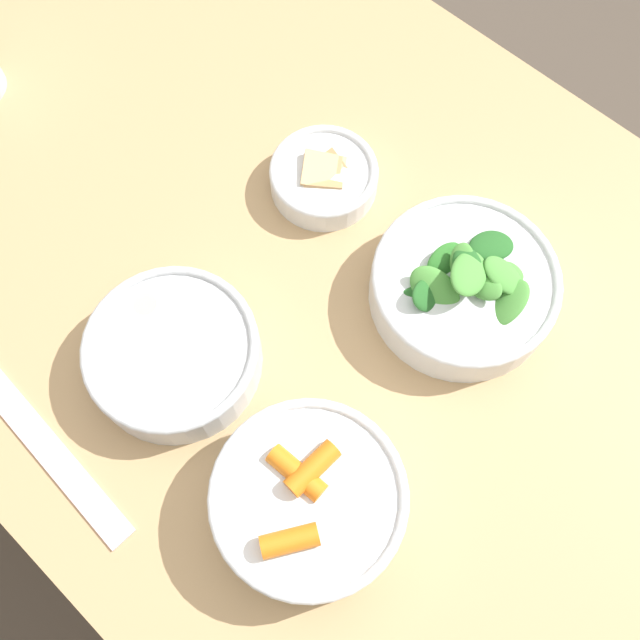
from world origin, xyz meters
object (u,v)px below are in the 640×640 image
bowl_beans_hotdog (177,357)px  ruler (36,434)px  bowl_greens (464,285)px  bowl_carrots (308,499)px  bowl_cookies (324,176)px

bowl_beans_hotdog → ruler: (0.05, 0.15, -0.02)m
bowl_greens → bowl_beans_hotdog: bowl_greens is taller
bowl_carrots → bowl_cookies: bowl_carrots is taller
bowl_carrots → bowl_greens: bearing=-83.7°
bowl_greens → bowl_beans_hotdog: (0.17, 0.26, -0.00)m
bowl_carrots → ruler: bearing=28.5°
bowl_greens → ruler: 0.46m
ruler → bowl_greens: bearing=-118.3°
bowl_cookies → ruler: bowl_cookies is taller
bowl_carrots → ruler: bowl_carrots is taller
bowl_carrots → bowl_beans_hotdog: size_ratio=1.03×
bowl_greens → bowl_beans_hotdog: size_ratio=1.11×
bowl_carrots → bowl_cookies: size_ratio=1.48×
bowl_beans_hotdog → ruler: bowl_beans_hotdog is taller
bowl_carrots → ruler: 0.29m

